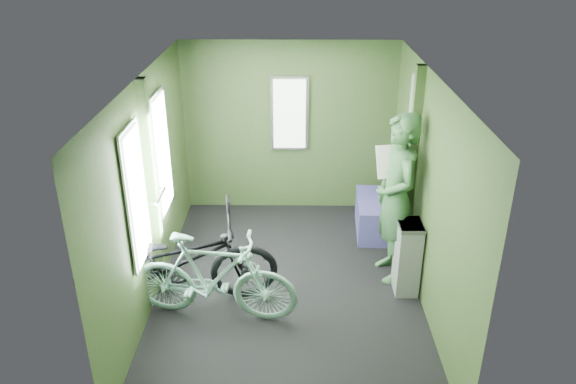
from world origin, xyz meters
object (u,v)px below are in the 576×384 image
Objects in this scene: bicycle_mint at (216,319)px; bench_seat at (379,211)px; bicycle_black at (180,305)px; waste_box at (407,257)px; passenger at (396,199)px.

bench_seat reaches higher than bicycle_mint.
bicycle_mint is at bearing -132.30° from bench_seat.
bicycle_black is at bearing -141.52° from bench_seat.
bicycle_black is 0.46m from bicycle_mint.
bicycle_black is 2.43m from waste_box.
passenger reaches higher than waste_box.
bench_seat is at bearing 170.79° from passenger.
bicycle_black is at bearing -84.43° from passenger.
waste_box is at bearing -81.97° from bench_seat.
bicycle_mint is at bearing -75.25° from passenger.
passenger is at bearing -86.72° from bench_seat.
bicycle_black is 2.52× the size of waste_box.
waste_box is (1.98, 0.53, 0.41)m from bicycle_mint.
passenger is 2.01× the size of bench_seat.
passenger is (2.27, 0.61, 0.94)m from bicycle_black.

